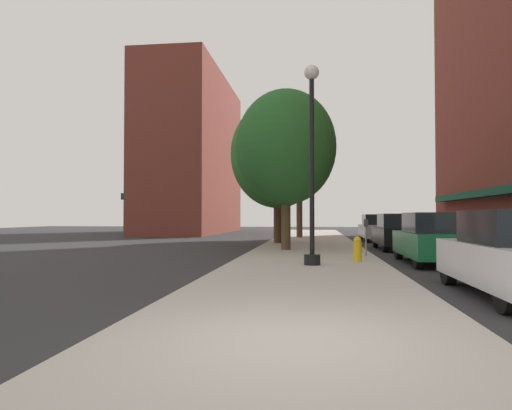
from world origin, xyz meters
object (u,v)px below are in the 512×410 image
tree_far (299,164)px  car_silver (376,228)px  tree_mid (286,147)px  parking_meter_near (366,233)px  car_green (432,239)px  lamppost (312,160)px  fire_hydrant (358,249)px  car_black (397,232)px  tree_near (277,154)px

tree_far → car_silver: bearing=-27.1°
tree_mid → parking_meter_near: bearing=-43.6°
parking_meter_near → car_green: bearing=-35.4°
lamppost → tree_far: tree_far is taller
tree_mid → fire_hydrant: bearing=-62.8°
parking_meter_near → car_silver: car_silver is taller
car_black → car_silver: same height
lamppost → tree_far: (-0.96, 18.05, 1.89)m
parking_meter_near → tree_near: tree_near is taller
fire_hydrant → tree_near: 11.34m
car_green → car_silver: 13.74m
tree_mid → tree_far: tree_far is taller
fire_hydrant → lamppost: bearing=-140.7°
tree_mid → tree_near: bearing=98.7°
car_green → fire_hydrant: bearing=-164.8°
fire_hydrant → car_green: bearing=16.0°
tree_near → car_black: bearing=-26.0°
parking_meter_near → tree_mid: tree_mid is taller
fire_hydrant → car_green: (2.43, 0.70, 0.29)m
tree_mid → car_black: 6.57m
tree_mid → car_green: tree_mid is taller
car_green → lamppost: bearing=-155.0°
fire_hydrant → tree_near: bearing=108.4°
tree_mid → car_silver: 11.32m
parking_meter_near → car_black: car_black is taller
tree_near → car_green: tree_near is taller
tree_near → car_green: size_ratio=1.78×
tree_mid → car_silver: bearing=62.2°
tree_mid → car_black: tree_mid is taller
tree_mid → car_green: bearing=-40.6°
tree_mid → car_green: size_ratio=1.60×
lamppost → car_green: size_ratio=1.37×
tree_near → car_black: tree_near is taller
tree_far → car_green: size_ratio=1.71×
tree_far → car_black: 11.69m
fire_hydrant → tree_near: size_ratio=0.10×
car_silver → tree_near: bearing=-141.9°
tree_near → car_silver: 8.35m
tree_mid → tree_far: (0.19, 11.92, 0.60)m
tree_mid → car_green: 7.53m
tree_far → car_green: bearing=-73.5°
parking_meter_near → car_green: (1.95, -1.38, -0.14)m
car_silver → car_black: bearing=-90.0°
tree_near → lamppost: bearing=-80.3°
tree_far → tree_mid: bearing=-90.9°
tree_far → car_silver: 6.89m
tree_near → fire_hydrant: bearing=-71.6°
lamppost → tree_near: 11.38m
car_black → tree_mid: bearing=-155.5°
fire_hydrant → parking_meter_near: size_ratio=0.60×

